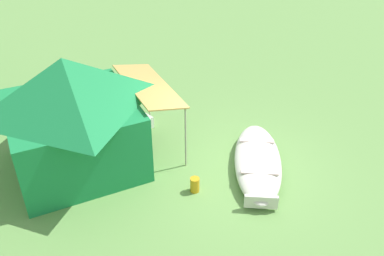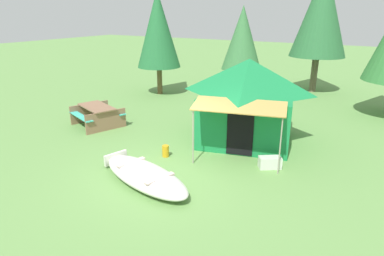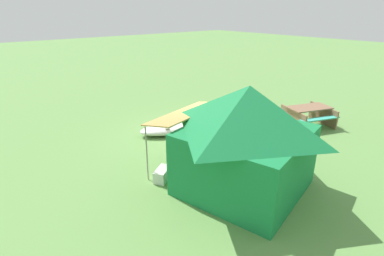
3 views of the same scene
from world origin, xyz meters
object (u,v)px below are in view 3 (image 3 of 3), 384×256
Objects in this scene: beached_rowboat at (180,126)px; picnic_table at (308,114)px; canvas_cabin_tent at (246,138)px; cooler_box at (162,174)px; fuel_can at (219,137)px.

picnic_table is (-4.21, 2.61, 0.26)m from beached_rowboat.
canvas_cabin_tent is 2.43m from cooler_box.
beached_rowboat reaches higher than fuel_can.
canvas_cabin_tent is at bearing 130.05° from cooler_box.
canvas_cabin_tent is 7.22× the size of cooler_box.
beached_rowboat is 5.35× the size of cooler_box.
fuel_can is at bearing 106.37° from beached_rowboat.
fuel_can is at bearing -164.18° from cooler_box.
picnic_table is 3.91m from fuel_can.
picnic_table is (-5.26, -1.38, -0.91)m from canvas_cabin_tent.
fuel_can reaches higher than cooler_box.
picnic_table is 6.01× the size of fuel_can.
cooler_box is 1.74× the size of fuel_can.
beached_rowboat is 0.74× the size of canvas_cabin_tent.
picnic_table is at bearing 148.25° from beached_rowboat.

